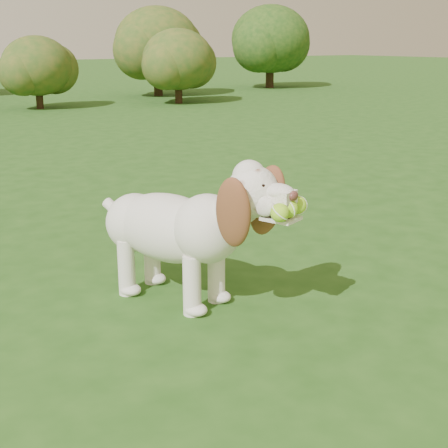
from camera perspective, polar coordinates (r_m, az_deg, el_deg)
ground at (r=3.66m, az=-1.33°, el=-3.20°), size 80.00×80.00×0.00m
dog at (r=2.95m, az=-3.63°, el=-0.03°), size 0.66×1.11×0.74m
shrub_c at (r=12.38m, az=-16.74°, el=13.67°), size 1.29×1.29×1.33m
shrub_h at (r=17.42m, az=4.27°, el=16.50°), size 2.09×2.09×2.17m
shrub_f at (r=14.84m, az=-6.15°, el=16.10°), size 1.93×1.93×2.00m
shrub_d at (r=12.97m, az=-4.23°, el=14.77°), size 1.43×1.43×1.48m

